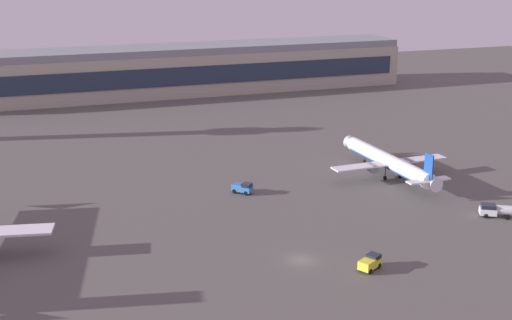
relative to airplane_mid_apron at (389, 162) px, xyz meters
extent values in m
plane|color=#56544F|center=(-34.71, -33.12, -3.42)|extent=(416.00, 416.00, 0.00)
cube|color=#B2AD99|center=(-24.75, 108.12, 3.58)|extent=(167.80, 22.00, 14.00)
cube|color=#263347|center=(-24.75, 96.92, 4.28)|extent=(161.09, 0.40, 6.16)
cube|color=gray|center=(-24.75, 108.12, 11.78)|extent=(167.80, 19.80, 2.40)
cylinder|color=white|center=(-0.02, 0.45, 0.08)|extent=(4.46, 30.83, 3.24)
cone|color=white|center=(-0.67, 16.82, 0.08)|extent=(3.16, 2.17, 3.08)
cone|color=white|center=(0.64, -16.10, 0.08)|extent=(3.01, 2.50, 2.92)
cube|color=white|center=(0.02, -0.41, -0.09)|extent=(27.42, 4.50, 0.30)
cube|color=white|center=(0.58, -14.48, 0.25)|extent=(9.46, 2.42, 0.30)
cube|color=#19479E|center=(0.57, -14.22, 2.85)|extent=(0.36, 2.74, 5.55)
cylinder|color=slate|center=(-4.67, -0.59, -0.69)|extent=(2.00, 3.14, 1.88)
cylinder|color=slate|center=(4.71, -0.22, -0.69)|extent=(2.00, 3.14, 1.88)
cube|color=#19479E|center=(-0.02, 0.45, -0.81)|extent=(4.04, 28.36, 0.31)
cylinder|color=#333338|center=(-0.41, 10.27, -1.44)|extent=(0.24, 0.24, 3.03)
cylinder|color=black|center=(-0.41, 10.27, -2.95)|extent=(0.38, 0.95, 0.94)
cylinder|color=#333338|center=(-1.81, -1.76, -1.44)|extent=(0.24, 0.24, 3.03)
cylinder|color=black|center=(-1.81, -1.76, -2.95)|extent=(0.38, 0.95, 0.94)
cylinder|color=#333338|center=(1.94, -1.61, -1.44)|extent=(0.24, 0.24, 3.03)
cylinder|color=black|center=(1.94, -1.61, -2.95)|extent=(0.38, 0.95, 0.94)
cube|color=white|center=(5.49, -27.01, -2.37)|extent=(3.80, 3.59, 1.20)
cube|color=#1E232D|center=(5.49, -27.01, -1.42)|extent=(3.39, 3.24, 0.70)
cylinder|color=silver|center=(7.82, -28.38, -1.98)|extent=(4.53, 3.68, 1.80)
cylinder|color=black|center=(4.59, -27.70, -2.97)|extent=(0.93, 0.71, 0.90)
cylinder|color=black|center=(5.66, -25.89, -2.97)|extent=(0.93, 0.71, 0.90)
cylinder|color=black|center=(7.91, -29.65, -2.97)|extent=(0.93, 0.71, 0.90)
cylinder|color=black|center=(8.97, -27.84, -2.97)|extent=(0.93, 0.71, 0.90)
cube|color=#3372BF|center=(-32.87, -0.26, -2.42)|extent=(2.90, 2.90, 1.10)
cube|color=#1E232D|center=(-32.87, -0.26, -1.52)|extent=(2.61, 2.61, 0.70)
cube|color=#3372BF|center=(-34.19, 1.09, -2.27)|extent=(3.05, 3.06, 1.40)
cylinder|color=black|center=(-32.06, 0.12, -2.97)|extent=(0.84, 0.85, 0.90)
cylinder|color=black|center=(-33.27, -1.07, -2.97)|extent=(0.84, 0.85, 0.90)
cylinder|color=black|center=(-33.94, 2.04, -2.97)|extent=(0.84, 0.85, 0.90)
cylinder|color=black|center=(-35.15, 0.85, -2.97)|extent=(0.84, 0.85, 0.90)
cube|color=yellow|center=(-25.26, -39.31, -2.42)|extent=(2.83, 2.79, 1.10)
cube|color=#1E232D|center=(-25.26, -39.31, -1.52)|extent=(2.53, 2.53, 0.70)
cube|color=yellow|center=(-26.89, -40.28, -2.27)|extent=(3.04, 2.88, 1.40)
cylinder|color=black|center=(-25.44, -38.43, -2.97)|extent=(0.93, 0.72, 0.90)
cylinder|color=black|center=(-24.58, -39.89, -2.97)|extent=(0.93, 0.72, 0.90)
cylinder|color=black|center=(-27.75, -39.80, -2.97)|extent=(0.93, 0.72, 0.90)
cylinder|color=black|center=(-26.89, -41.26, -2.97)|extent=(0.93, 0.72, 0.90)
camera|label=1|loc=(-75.06, -125.66, 43.60)|focal=48.31mm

